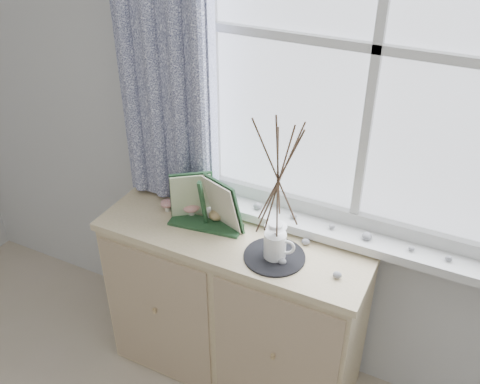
{
  "coord_description": "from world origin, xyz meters",
  "views": [
    {
      "loc": [
        0.68,
        0.12,
        2.23
      ],
      "look_at": [
        -0.1,
        1.7,
        1.1
      ],
      "focal_mm": 40.0,
      "sensor_mm": 36.0,
      "label": 1
    }
  ],
  "objects": [
    {
      "name": "sideboard",
      "position": [
        -0.15,
        1.75,
        0.43
      ],
      "size": [
        1.2,
        0.45,
        0.85
      ],
      "color": "beige",
      "rests_on": "ground"
    },
    {
      "name": "toadstool_cluster",
      "position": [
        -0.43,
        1.82,
        0.91
      ],
      "size": [
        0.19,
        0.17,
        0.11
      ],
      "color": "white",
      "rests_on": "sideboard"
    },
    {
      "name": "crocheted_doily",
      "position": [
        0.07,
        1.68,
        0.85
      ],
      "size": [
        0.25,
        0.25,
        0.01
      ],
      "primitive_type": "cylinder",
      "color": "black",
      "rests_on": "sideboard"
    },
    {
      "name": "wooden_eggs",
      "position": [
        -0.28,
        1.83,
        0.88
      ],
      "size": [
        0.1,
        0.12,
        0.08
      ],
      "color": "tan",
      "rests_on": "sideboard"
    },
    {
      "name": "twig_pitcher",
      "position": [
        0.07,
        1.68,
        1.24
      ],
      "size": [
        0.31,
        0.31,
        0.68
      ],
      "rotation": [
        0.0,
        0.0,
        0.34
      ],
      "color": "white",
      "rests_on": "crocheted_doily"
    },
    {
      "name": "botanical_book",
      "position": [
        -0.29,
        1.71,
        0.98
      ],
      "size": [
        0.39,
        0.18,
        0.26
      ],
      "primitive_type": null,
      "rotation": [
        0.0,
        0.0,
        0.14
      ],
      "color": "#214527",
      "rests_on": "sideboard"
    },
    {
      "name": "sideboard_pebbles",
      "position": [
        0.2,
        1.71,
        0.86
      ],
      "size": [
        0.25,
        0.19,
        0.02
      ],
      "color": "#959597",
      "rests_on": "sideboard"
    },
    {
      "name": "songbird_figurine",
      "position": [
        -0.3,
        1.81,
        0.88
      ],
      "size": [
        0.12,
        0.07,
        0.06
      ],
      "primitive_type": null,
      "rotation": [
        0.0,
        0.0,
        -0.17
      ],
      "color": "beige",
      "rests_on": "sideboard"
    }
  ]
}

